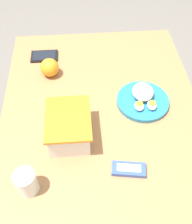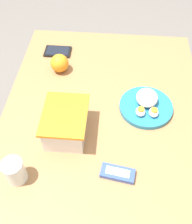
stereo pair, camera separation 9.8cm
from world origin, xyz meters
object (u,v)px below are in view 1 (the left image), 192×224
food_container (69,128)px  cell_phone (44,56)px  rice_plate (143,99)px  drinking_glass (27,182)px  orange_fruit (50,68)px  candy_bar (129,169)px

food_container → cell_phone: size_ratio=1.55×
rice_plate → drinking_glass: (-0.33, 0.42, 0.02)m
food_container → orange_fruit: bearing=13.8°
cell_phone → drinking_glass: bearing=178.5°
rice_plate → candy_bar: 0.31m
cell_phone → orange_fruit: bearing=-164.7°
candy_bar → cell_phone: bearing=26.7°
orange_fruit → drinking_glass: size_ratio=0.87×
rice_plate → food_container: bearing=115.4°
candy_bar → drinking_glass: (-0.04, 0.32, 0.04)m
rice_plate → cell_phone: size_ratio=1.68×
orange_fruit → rice_plate: orange_fruit is taller
candy_bar → rice_plate: bearing=-19.1°
cell_phone → candy_bar: bearing=-153.3°
orange_fruit → cell_phone: size_ratio=0.64×
food_container → rice_plate: food_container is taller
rice_plate → candy_bar: rice_plate is taller
drinking_glass → orange_fruit: bearing=-5.5°
rice_plate → orange_fruit: bearing=63.0°
orange_fruit → drinking_glass: (-0.52, 0.05, 0.01)m
food_container → orange_fruit: size_ratio=2.42×
food_container → drinking_glass: 0.23m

